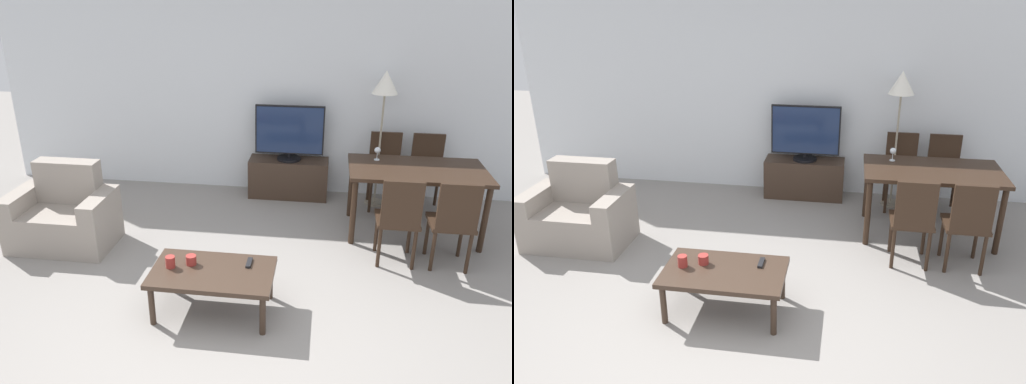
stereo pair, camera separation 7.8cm
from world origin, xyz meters
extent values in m
plane|color=gray|center=(0.00, 0.00, 0.00)|extent=(18.00, 18.00, 0.00)
cube|color=silver|center=(0.00, 3.45, 1.35)|extent=(6.97, 0.06, 2.70)
cube|color=gray|center=(-1.89, 1.55, 0.20)|extent=(0.67, 0.66, 0.40)
cube|color=gray|center=(-1.89, 1.77, 0.63)|extent=(0.67, 0.20, 0.45)
cube|color=gray|center=(-2.31, 1.55, 0.29)|extent=(0.18, 0.66, 0.58)
cube|color=gray|center=(-1.46, 1.55, 0.29)|extent=(0.18, 0.66, 0.58)
cube|color=#38281E|center=(0.31, 3.20, 0.25)|extent=(0.99, 0.37, 0.49)
cylinder|color=black|center=(0.31, 3.20, 0.51)|extent=(0.30, 0.30, 0.03)
cylinder|color=black|center=(0.31, 3.20, 0.55)|extent=(0.04, 0.04, 0.05)
cube|color=black|center=(0.31, 3.20, 0.88)|extent=(0.85, 0.04, 0.61)
cube|color=#19284C|center=(0.31, 3.18, 0.88)|extent=(0.81, 0.01, 0.57)
cube|color=#38281E|center=(-0.10, 0.65, 0.37)|extent=(1.00, 0.60, 0.04)
cylinder|color=#38281E|center=(-0.54, 0.40, 0.17)|extent=(0.05, 0.05, 0.35)
cylinder|color=#38281E|center=(0.35, 0.40, 0.17)|extent=(0.05, 0.05, 0.35)
cylinder|color=#38281E|center=(-0.54, 0.89, 0.17)|extent=(0.05, 0.05, 0.35)
cylinder|color=#38281E|center=(0.35, 0.89, 0.17)|extent=(0.05, 0.05, 0.35)
cube|color=black|center=(1.73, 2.36, 0.73)|extent=(1.42, 0.81, 0.04)
cylinder|color=black|center=(1.08, 2.01, 0.36)|extent=(0.06, 0.06, 0.71)
cylinder|color=black|center=(2.38, 2.01, 0.36)|extent=(0.06, 0.06, 0.71)
cylinder|color=black|center=(1.08, 2.70, 0.36)|extent=(0.06, 0.06, 0.71)
cylinder|color=black|center=(2.38, 2.70, 0.36)|extent=(0.06, 0.06, 0.71)
cube|color=black|center=(1.48, 1.72, 0.44)|extent=(0.40, 0.40, 0.04)
cylinder|color=black|center=(1.32, 1.88, 0.21)|extent=(0.04, 0.04, 0.42)
cylinder|color=black|center=(1.64, 1.88, 0.21)|extent=(0.04, 0.04, 0.42)
cylinder|color=black|center=(1.32, 1.56, 0.21)|extent=(0.04, 0.04, 0.42)
cylinder|color=black|center=(1.64, 1.56, 0.21)|extent=(0.04, 0.04, 0.42)
cube|color=black|center=(1.48, 1.54, 0.68)|extent=(0.37, 0.04, 0.45)
cube|color=black|center=(1.98, 2.99, 0.44)|extent=(0.40, 0.40, 0.04)
cylinder|color=black|center=(1.81, 2.83, 0.21)|extent=(0.04, 0.04, 0.42)
cylinder|color=black|center=(2.14, 2.83, 0.21)|extent=(0.04, 0.04, 0.42)
cylinder|color=black|center=(1.81, 3.16, 0.21)|extent=(0.04, 0.04, 0.42)
cylinder|color=black|center=(2.14, 3.16, 0.21)|extent=(0.04, 0.04, 0.42)
cube|color=black|center=(1.98, 3.18, 0.68)|extent=(0.37, 0.04, 0.45)
cube|color=black|center=(1.98, 1.72, 0.44)|extent=(0.40, 0.40, 0.04)
cylinder|color=black|center=(1.81, 1.88, 0.21)|extent=(0.04, 0.04, 0.42)
cylinder|color=black|center=(2.14, 1.88, 0.21)|extent=(0.04, 0.04, 0.42)
cylinder|color=black|center=(1.81, 1.56, 0.21)|extent=(0.04, 0.04, 0.42)
cylinder|color=black|center=(2.14, 1.56, 0.21)|extent=(0.04, 0.04, 0.42)
cube|color=black|center=(1.98, 1.54, 0.68)|extent=(0.37, 0.04, 0.45)
cube|color=black|center=(1.48, 2.99, 0.44)|extent=(0.40, 0.40, 0.04)
cylinder|color=black|center=(1.32, 2.83, 0.21)|extent=(0.04, 0.04, 0.42)
cylinder|color=black|center=(1.64, 2.83, 0.21)|extent=(0.04, 0.04, 0.42)
cylinder|color=black|center=(1.32, 3.16, 0.21)|extent=(0.04, 0.04, 0.42)
cylinder|color=black|center=(1.64, 3.16, 0.21)|extent=(0.04, 0.04, 0.42)
cube|color=black|center=(1.48, 3.18, 0.68)|extent=(0.37, 0.04, 0.45)
cylinder|color=gray|center=(1.40, 3.11, 0.01)|extent=(0.24, 0.24, 0.02)
cylinder|color=gray|center=(1.40, 3.11, 0.70)|extent=(0.02, 0.02, 1.35)
cone|color=white|center=(1.40, 3.11, 1.51)|extent=(0.29, 0.29, 0.26)
cube|color=black|center=(0.18, 0.79, 0.40)|extent=(0.04, 0.15, 0.02)
cylinder|color=maroon|center=(-0.29, 0.72, 0.43)|extent=(0.09, 0.09, 0.08)
cylinder|color=maroon|center=(-0.45, 0.65, 0.44)|extent=(0.08, 0.08, 0.10)
cylinder|color=silver|center=(1.32, 2.57, 0.76)|extent=(0.06, 0.06, 0.01)
cylinder|color=silver|center=(1.32, 2.57, 0.80)|extent=(0.01, 0.01, 0.07)
sphere|color=silver|center=(1.32, 2.57, 0.86)|extent=(0.07, 0.07, 0.07)
camera|label=1|loc=(0.75, -2.76, 2.53)|focal=35.00mm
camera|label=2|loc=(0.83, -2.75, 2.53)|focal=35.00mm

